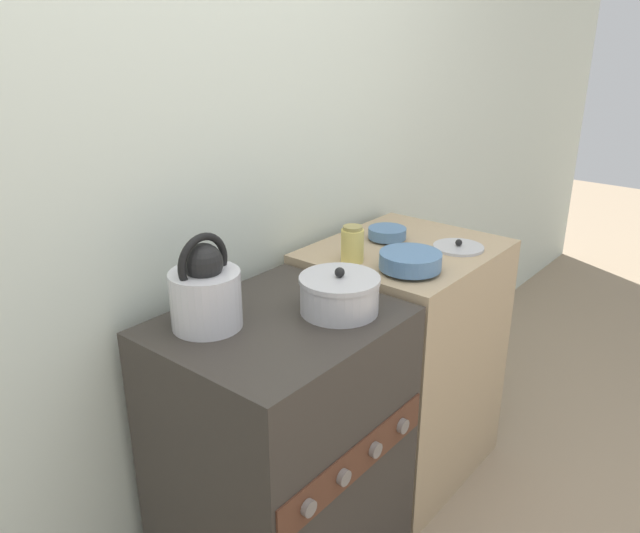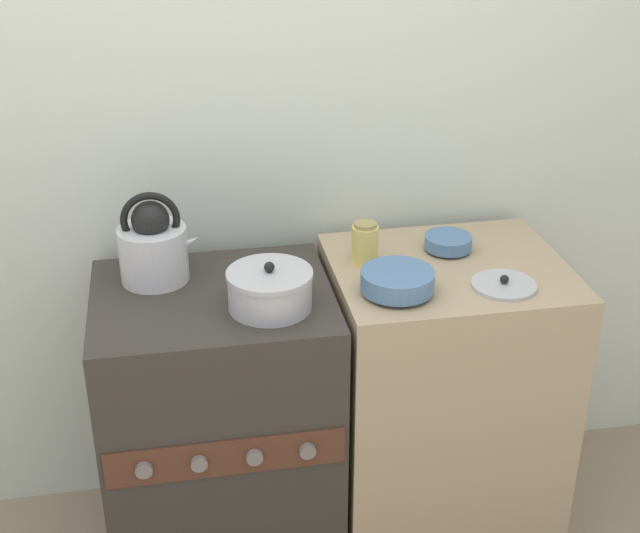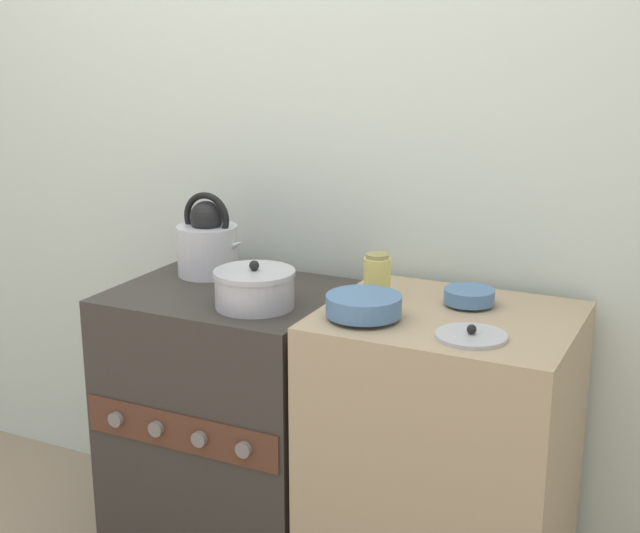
{
  "view_description": "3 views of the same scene",
  "coord_description": "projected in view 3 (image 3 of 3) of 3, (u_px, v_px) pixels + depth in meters",
  "views": [
    {
      "loc": [
        -1.11,
        -0.78,
        1.63
      ],
      "look_at": [
        0.22,
        0.3,
        0.96
      ],
      "focal_mm": 35.0,
      "sensor_mm": 36.0,
      "label": 1
    },
    {
      "loc": [
        -0.1,
        -1.85,
        2.02
      ],
      "look_at": [
        0.29,
        0.24,
        0.95
      ],
      "focal_mm": 50.0,
      "sensor_mm": 36.0,
      "label": 2
    },
    {
      "loc": [
        1.33,
        -1.85,
        1.65
      ],
      "look_at": [
        0.29,
        0.3,
        0.98
      ],
      "focal_mm": 50.0,
      "sensor_mm": 36.0,
      "label": 3
    }
  ],
  "objects": [
    {
      "name": "wall_back",
      "position": [
        285.0,
        149.0,
        2.82
      ],
      "size": [
        7.0,
        0.06,
        2.5
      ],
      "color": "silver",
      "rests_on": "ground_plane"
    },
    {
      "name": "enamel_bowl",
      "position": [
        364.0,
        305.0,
        2.28
      ],
      "size": [
        0.2,
        0.2,
        0.06
      ],
      "color": "#4C729E",
      "rests_on": "counter"
    },
    {
      "name": "storage_jar",
      "position": [
        377.0,
        276.0,
        2.46
      ],
      "size": [
        0.07,
        0.07,
        0.12
      ],
      "color": "#E0CC66",
      "rests_on": "counter"
    },
    {
      "name": "small_ceramic_bowl",
      "position": [
        469.0,
        296.0,
        2.39
      ],
      "size": [
        0.14,
        0.14,
        0.05
      ],
      "color": "#4C729E",
      "rests_on": "counter"
    },
    {
      "name": "counter",
      "position": [
        443.0,
        470.0,
        2.45
      ],
      "size": [
        0.66,
        0.56,
        0.9
      ],
      "color": "tan",
      "rests_on": "ground_plane"
    },
    {
      "name": "kettle",
      "position": [
        208.0,
        243.0,
        2.74
      ],
      "size": [
        0.23,
        0.19,
        0.26
      ],
      "color": "silver",
      "rests_on": "stove"
    },
    {
      "name": "cooking_pot",
      "position": [
        255.0,
        288.0,
        2.45
      ],
      "size": [
        0.23,
        0.23,
        0.13
      ],
      "color": "#B2B2B7",
      "rests_on": "stove"
    },
    {
      "name": "loose_pot_lid",
      "position": [
        471.0,
        336.0,
        2.15
      ],
      "size": [
        0.18,
        0.18,
        0.03
      ],
      "color": "#B2B2B7",
      "rests_on": "counter"
    },
    {
      "name": "stove",
      "position": [
        232.0,
        428.0,
        2.72
      ],
      "size": [
        0.65,
        0.57,
        0.88
      ],
      "color": "#332D28",
      "rests_on": "ground_plane"
    }
  ]
}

